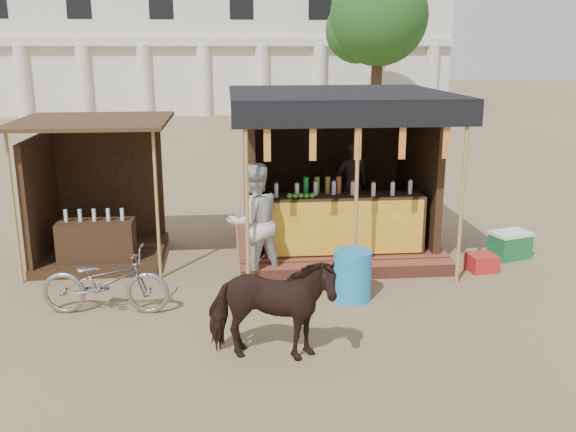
{
  "coord_description": "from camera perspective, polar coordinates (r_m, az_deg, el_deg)",
  "views": [
    {
      "loc": [
        -0.85,
        -7.44,
        3.51
      ],
      "look_at": [
        0.0,
        1.6,
        1.1
      ],
      "focal_mm": 40.0,
      "sensor_mm": 36.0,
      "label": 1
    }
  ],
  "objects": [
    {
      "name": "red_crate",
      "position": [
        10.8,
        16.82,
        -3.99
      ],
      "size": [
        0.47,
        0.44,
        0.27
      ],
      "primitive_type": "cube",
      "rotation": [
        0.0,
        0.0,
        0.13
      ],
      "color": "#AE221D",
      "rests_on": "ground"
    },
    {
      "name": "tree",
      "position": [
        30.34,
        7.62,
        16.88
      ],
      "size": [
        4.5,
        4.4,
        7.0
      ],
      "color": "#382314",
      "rests_on": "ground"
    },
    {
      "name": "bystander",
      "position": [
        9.8,
        -3.04,
        -0.53
      ],
      "size": [
        1.09,
        0.98,
        1.82
      ],
      "primitive_type": "imported",
      "rotation": [
        0.0,
        0.0,
        3.55
      ],
      "color": "beige",
      "rests_on": "ground"
    },
    {
      "name": "secondary_stall",
      "position": [
        11.24,
        -17.11,
        0.52
      ],
      "size": [
        2.4,
        2.4,
        2.38
      ],
      "color": "#3C2716",
      "rests_on": "ground"
    },
    {
      "name": "motorbike",
      "position": [
        9.0,
        -15.92,
        -5.61
      ],
      "size": [
        1.77,
        0.76,
        0.9
      ],
      "primitive_type": "imported",
      "rotation": [
        0.0,
        0.0,
        1.48
      ],
      "color": "gray",
      "rests_on": "ground"
    },
    {
      "name": "ground",
      "position": [
        8.27,
        1.06,
        -10.26
      ],
      "size": [
        120.0,
        120.0,
        0.0
      ],
      "primitive_type": "plane",
      "color": "#846B4C",
      "rests_on": "ground"
    },
    {
      "name": "cow",
      "position": [
        7.34,
        -1.55,
        -8.25
      ],
      "size": [
        1.59,
        0.93,
        1.26
      ],
      "primitive_type": "imported",
      "rotation": [
        0.0,
        0.0,
        1.39
      ],
      "color": "black",
      "rests_on": "ground"
    },
    {
      "name": "background_building",
      "position": [
        37.4,
        -7.42,
        15.49
      ],
      "size": [
        26.0,
        7.45,
        8.18
      ],
      "color": "silver",
      "rests_on": "ground"
    },
    {
      "name": "blue_barrel",
      "position": [
        9.19,
        5.73,
        -5.26
      ],
      "size": [
        0.67,
        0.67,
        0.72
      ],
      "primitive_type": "cylinder",
      "rotation": [
        0.0,
        0.0,
        0.28
      ],
      "color": "#1D86D9",
      "rests_on": "ground"
    },
    {
      "name": "cooler",
      "position": [
        11.58,
        19.13,
        -2.42
      ],
      "size": [
        0.74,
        0.61,
        0.46
      ],
      "color": "#176A34",
      "rests_on": "ground"
    },
    {
      "name": "main_stall",
      "position": [
        11.24,
        4.34,
        2.06
      ],
      "size": [
        3.6,
        3.61,
        2.78
      ],
      "color": "brown",
      "rests_on": "ground"
    }
  ]
}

